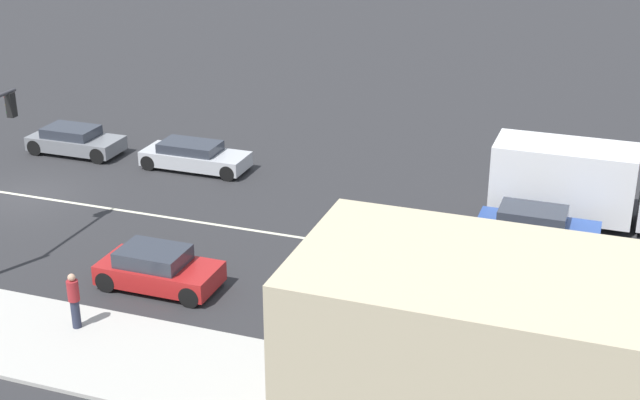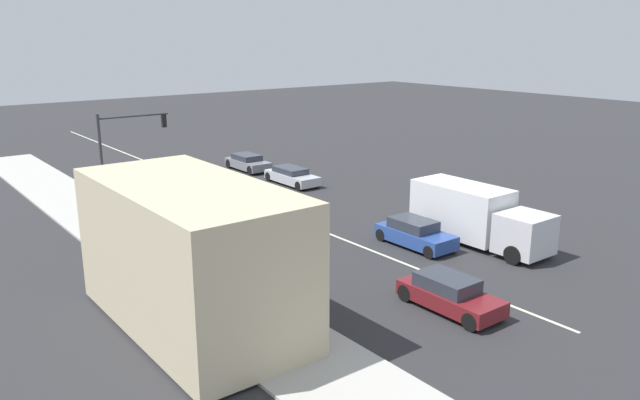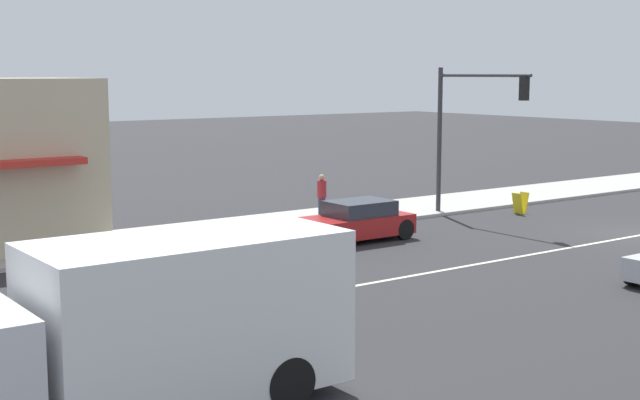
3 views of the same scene
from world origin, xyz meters
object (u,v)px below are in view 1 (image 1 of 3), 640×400
hatchback_red (158,269)px  suv_grey (75,141)px  coupe_blue (536,228)px  sedan_silver (194,156)px  pedestrian (74,299)px  delivery_truck (588,184)px

hatchback_red → suv_grey: (-10.00, -9.81, -0.03)m
hatchback_red → coupe_blue: size_ratio=0.92×
hatchback_red → sedan_silver: size_ratio=0.83×
pedestrian → coupe_blue: size_ratio=0.41×
sedan_silver → coupe_blue: size_ratio=1.10×
delivery_truck → coupe_blue: delivery_truck is taller
pedestrian → delivery_truck: (-13.18, 13.29, 0.43)m
delivery_truck → sedan_silver: delivery_truck is taller
delivery_truck → sedan_silver: (0.00, -16.19, -0.88)m
sedan_silver → coupe_blue: bearing=79.2°
delivery_truck → suv_grey: delivery_truck is taller
hatchback_red → coupe_blue: coupe_blue is taller
delivery_truck → hatchback_red: size_ratio=1.96×
delivery_truck → suv_grey: (0.00, -22.17, -0.86)m
suv_grey → pedestrian: bearing=34.0°
pedestrian → delivery_truck: bearing=134.8°
delivery_truck → hatchback_red: (10.00, -12.36, -0.83)m
pedestrian → hatchback_red: size_ratio=0.45×
delivery_truck → hatchback_red: bearing=-51.0°
pedestrian → sedan_silver: bearing=-167.6°
hatchback_red → pedestrian: bearing=-16.3°
delivery_truck → pedestrian: bearing=-45.2°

